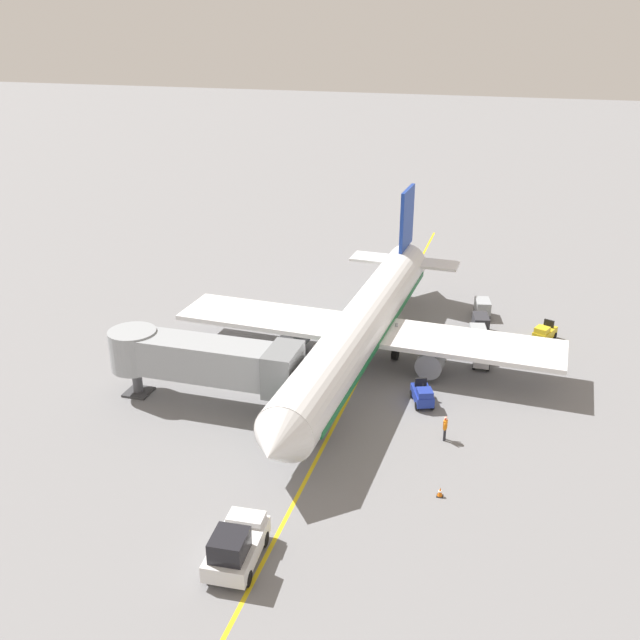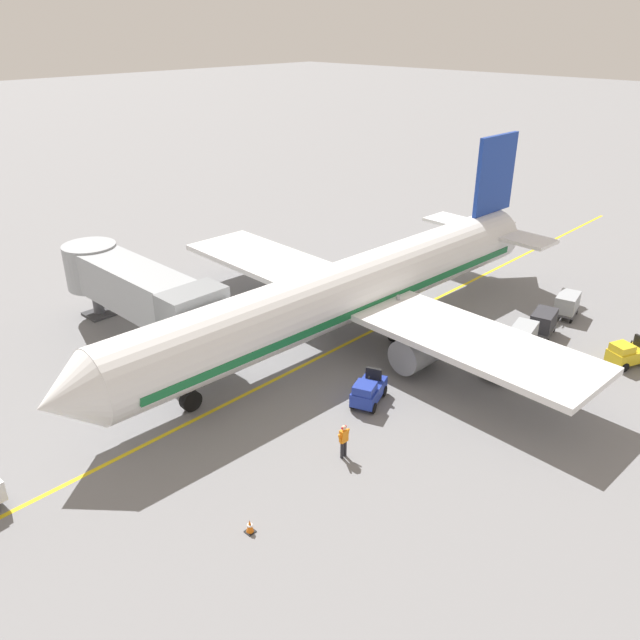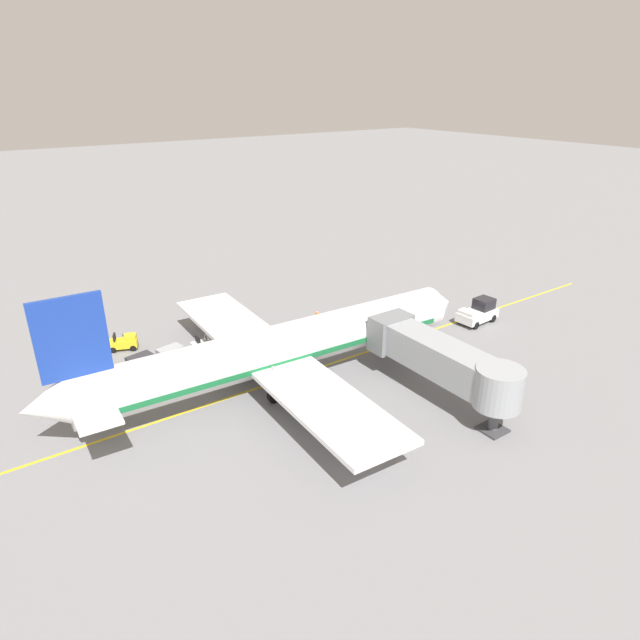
# 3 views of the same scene
# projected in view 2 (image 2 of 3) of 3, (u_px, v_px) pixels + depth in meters

# --- Properties ---
(ground_plane) EXTENTS (400.00, 400.00, 0.00)m
(ground_plane) POSITION_uv_depth(u_px,v_px,m) (330.00, 352.00, 37.54)
(ground_plane) COLOR slate
(gate_lead_in_line) EXTENTS (0.24, 80.00, 0.01)m
(gate_lead_in_line) POSITION_uv_depth(u_px,v_px,m) (330.00, 352.00, 37.54)
(gate_lead_in_line) COLOR gold
(gate_lead_in_line) RESTS_ON ground
(parked_airliner) EXTENTS (30.20, 37.31, 10.63)m
(parked_airliner) POSITION_uv_depth(u_px,v_px,m) (350.00, 291.00, 37.79)
(parked_airliner) COLOR white
(parked_airliner) RESTS_ON ground
(jet_bridge) EXTENTS (13.74, 3.50, 4.98)m
(jet_bridge) POSITION_uv_depth(u_px,v_px,m) (136.00, 288.00, 37.50)
(jet_bridge) COLOR #93999E
(jet_bridge) RESTS_ON ground
(baggage_tug_lead) EXTENTS (2.02, 2.76, 1.62)m
(baggage_tug_lead) POSITION_uv_depth(u_px,v_px,m) (368.00, 391.00, 32.30)
(baggage_tug_lead) COLOR #1E339E
(baggage_tug_lead) RESTS_ON ground
(baggage_tug_trailing) EXTENTS (1.28, 2.50, 1.62)m
(baggage_tug_trailing) POSITION_uv_depth(u_px,v_px,m) (501.00, 364.00, 34.77)
(baggage_tug_trailing) COLOR silver
(baggage_tug_trailing) RESTS_ON ground
(baggage_tug_spare) EXTENTS (2.06, 2.77, 1.62)m
(baggage_tug_spare) POSITION_uv_depth(u_px,v_px,m) (628.00, 354.00, 35.88)
(baggage_tug_spare) COLOR gold
(baggage_tug_spare) RESTS_ON ground
(baggage_cart_front) EXTENTS (1.73, 2.98, 1.58)m
(baggage_cart_front) POSITION_uv_depth(u_px,v_px,m) (523.00, 335.00, 37.45)
(baggage_cart_front) COLOR #4C4C51
(baggage_cart_front) RESTS_ON ground
(baggage_cart_second_in_train) EXTENTS (1.73, 2.98, 1.58)m
(baggage_cart_second_in_train) POSITION_uv_depth(u_px,v_px,m) (543.00, 321.00, 39.17)
(baggage_cart_second_in_train) COLOR #4C4C51
(baggage_cart_second_in_train) RESTS_ON ground
(baggage_cart_third_in_train) EXTENTS (1.73, 2.98, 1.58)m
(baggage_cart_third_in_train) POSITION_uv_depth(u_px,v_px,m) (567.00, 303.00, 41.62)
(baggage_cart_third_in_train) COLOR #4C4C51
(baggage_cart_third_in_train) RESTS_ON ground
(ground_crew_wing_walker) EXTENTS (0.53, 0.62, 1.69)m
(ground_crew_wing_walker) POSITION_uv_depth(u_px,v_px,m) (437.00, 328.00, 38.35)
(ground_crew_wing_walker) COLOR #232328
(ground_crew_wing_walker) RESTS_ON ground
(ground_crew_loader) EXTENTS (0.25, 0.73, 1.69)m
(ground_crew_loader) POSITION_uv_depth(u_px,v_px,m) (344.00, 439.00, 28.16)
(ground_crew_loader) COLOR #232328
(ground_crew_loader) RESTS_ON ground
(safety_cone_nose_left) EXTENTS (0.36, 0.36, 0.59)m
(safety_cone_nose_left) POSITION_uv_depth(u_px,v_px,m) (250.00, 526.00, 24.26)
(safety_cone_nose_left) COLOR black
(safety_cone_nose_left) RESTS_ON ground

